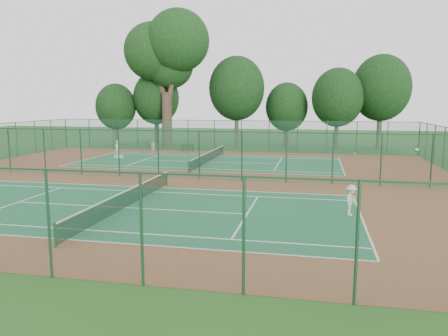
{
  "coord_description": "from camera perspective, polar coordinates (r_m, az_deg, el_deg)",
  "views": [
    {
      "loc": [
        9.59,
        -29.76,
        5.51
      ],
      "look_at": [
        4.3,
        -4.56,
        1.6
      ],
      "focal_mm": 35.0,
      "sensor_mm": 36.0,
      "label": 1
    }
  ],
  "objects": [
    {
      "name": "player_near",
      "position": [
        22.16,
        16.26,
        -4.05
      ],
      "size": [
        0.82,
        1.1,
        1.52
      ],
      "primitive_type": "imported",
      "rotation": [
        0.0,
        0.0,
        1.28
      ],
      "color": "white",
      "rests_on": "court_near"
    },
    {
      "name": "stray_ball_b",
      "position": [
        29.8,
        5.82,
        -1.98
      ],
      "size": [
        0.07,
        0.07,
        0.07
      ],
      "primitive_type": "sphere",
      "color": "#BADB32",
      "rests_on": "red_pad"
    },
    {
      "name": "court_near",
      "position": [
        23.52,
        -12.62,
        -5.09
      ],
      "size": [
        23.77,
        10.97,
        0.01
      ],
      "primitive_type": "cube",
      "color": "#1C593A",
      "rests_on": "red_pad"
    },
    {
      "name": "tennis_net_far",
      "position": [
        40.24,
        -2.02,
        1.54
      ],
      "size": [
        0.1,
        12.9,
        0.97
      ],
      "color": "#13351D",
      "rests_on": "ground"
    },
    {
      "name": "stray_ball_a",
      "position": [
        30.23,
        0.18,
        -1.79
      ],
      "size": [
        0.07,
        0.07,
        0.07
      ],
      "primitive_type": "sphere",
      "color": "#CFDA32",
      "rests_on": "red_pad"
    },
    {
      "name": "fence_divider",
      "position": [
        31.49,
        -5.96,
        1.75
      ],
      "size": [
        40.0,
        0.09,
        3.5
      ],
      "color": "#18482D",
      "rests_on": "ground"
    },
    {
      "name": "court_far",
      "position": [
        40.31,
        -2.02,
        0.79
      ],
      "size": [
        23.77,
        10.97,
        0.01
      ],
      "primitive_type": "cube",
      "color": "#1E5F39",
      "rests_on": "red_pad"
    },
    {
      "name": "trash_bin",
      "position": [
        50.58,
        -9.26,
        2.84
      ],
      "size": [
        0.69,
        0.69,
        0.98
      ],
      "primitive_type": "cylinder",
      "rotation": [
        0.0,
        0.0,
        0.32
      ],
      "color": "slate",
      "rests_on": "red_pad"
    },
    {
      "name": "kit_bag",
      "position": [
        44.34,
        -13.58,
        1.48
      ],
      "size": [
        0.87,
        0.36,
        0.32
      ],
      "primitive_type": "cube",
      "rotation": [
        0.0,
        0.0,
        -0.04
      ],
      "color": "silver",
      "rests_on": "red_pad"
    },
    {
      "name": "bench",
      "position": [
        49.14,
        -4.8,
        2.7
      ],
      "size": [
        1.44,
        0.53,
        0.87
      ],
      "rotation": [
        0.0,
        0.0,
        0.09
      ],
      "color": "black",
      "rests_on": "red_pad"
    },
    {
      "name": "ground",
      "position": [
        31.75,
        -5.91,
        -1.41
      ],
      "size": [
        120.0,
        120.0,
        0.0
      ],
      "primitive_type": "plane",
      "color": "#1F4A17",
      "rests_on": "ground"
    },
    {
      "name": "stray_ball_c",
      "position": [
        31.36,
        -5.88,
        -1.45
      ],
      "size": [
        0.07,
        0.07,
        0.07
      ],
      "primitive_type": "sphere",
      "color": "yellow",
      "rests_on": "red_pad"
    },
    {
      "name": "tennis_net_near",
      "position": [
        23.4,
        -12.66,
        -3.83
      ],
      "size": [
        0.1,
        12.9,
        0.97
      ],
      "color": "#163E1F",
      "rests_on": "ground"
    },
    {
      "name": "fence_south",
      "position": [
        15.63,
        -26.63,
        -6.18
      ],
      "size": [
        40.0,
        0.09,
        3.5
      ],
      "color": "#174727",
      "rests_on": "ground"
    },
    {
      "name": "red_pad",
      "position": [
        31.75,
        -5.91,
        -1.4
      ],
      "size": [
        40.0,
        36.0,
        0.01
      ],
      "primitive_type": "cube",
      "color": "brown",
      "rests_on": "ground"
    },
    {
      "name": "big_tree",
      "position": [
        55.7,
        -7.43,
        15.0
      ],
      "size": [
        10.8,
        7.91,
        16.6
      ],
      "color": "#3C2A20",
      "rests_on": "ground"
    },
    {
      "name": "fence_north",
      "position": [
        48.86,
        0.5,
        4.23
      ],
      "size": [
        40.0,
        0.09,
        3.5
      ],
      "color": "#1B5337",
      "rests_on": "ground"
    },
    {
      "name": "player_far",
      "position": [
        45.46,
        -13.76,
        2.48
      ],
      "size": [
        0.56,
        0.69,
        1.63
      ],
      "primitive_type": "imported",
      "rotation": [
        0.0,
        0.0,
        -1.89
      ],
      "color": "silver",
      "rests_on": "court_far"
    },
    {
      "name": "evergreen_row",
      "position": [
        55.05,
        2.3,
        2.88
      ],
      "size": [
        39.0,
        5.0,
        12.0
      ],
      "primitive_type": null,
      "color": "black",
      "rests_on": "ground"
    }
  ]
}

